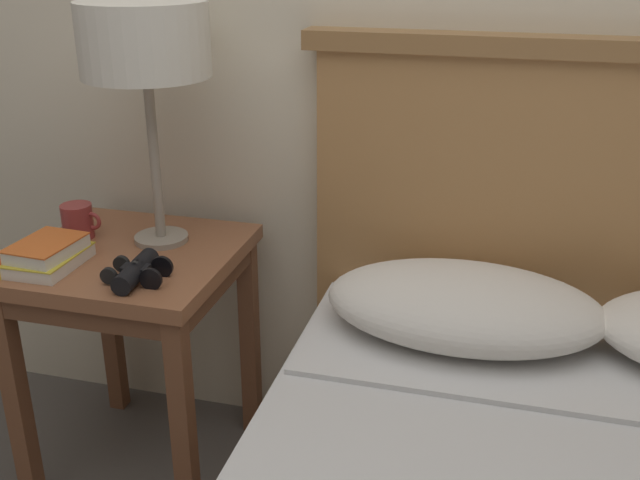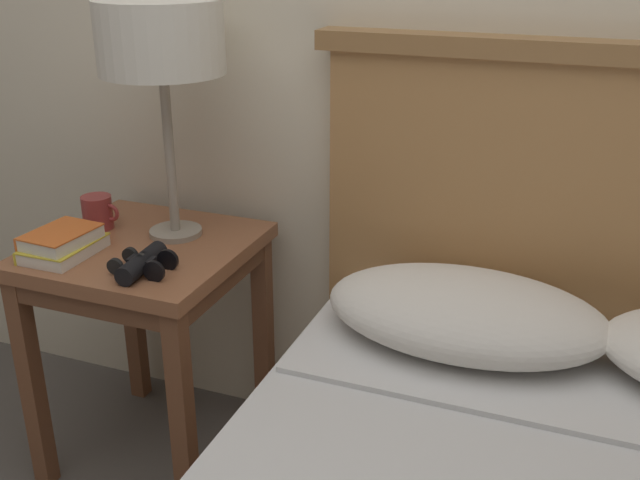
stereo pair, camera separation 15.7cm
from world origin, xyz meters
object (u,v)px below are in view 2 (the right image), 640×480
coffee_mug (98,212)px  book_on_nightstand (63,249)px  nightstand (147,278)px  binoculars_pair (143,263)px  table_lamp (161,42)px  book_stacked_on_top (60,237)px

coffee_mug → book_on_nightstand: bearing=-81.1°
nightstand → book_on_nightstand: bearing=-136.7°
nightstand → binoculars_pair: binoculars_pair is taller
nightstand → table_lamp: 0.57m
nightstand → book_stacked_on_top: (-0.14, -0.13, 0.14)m
nightstand → table_lamp: (0.04, 0.08, 0.56)m
book_on_nightstand → binoculars_pair: binoculars_pair is taller
book_on_nightstand → coffee_mug: coffee_mug is taller
nightstand → binoculars_pair: size_ratio=3.80×
book_on_nightstand → coffee_mug: (-0.03, 0.17, 0.03)m
book_on_nightstand → coffee_mug: 0.18m
table_lamp → book_on_nightstand: 0.53m
table_lamp → book_on_nightstand: bearing=-131.0°
nightstand → coffee_mug: 0.22m
binoculars_pair → table_lamp: bearing=102.9°
book_stacked_on_top → coffee_mug: bearing=98.5°
nightstand → book_stacked_on_top: bearing=-136.2°
book_stacked_on_top → coffee_mug: (-0.03, 0.18, -0.00)m
table_lamp → nightstand: bearing=-119.4°
book_stacked_on_top → book_on_nightstand: bearing=76.0°
coffee_mug → book_stacked_on_top: bearing=-81.5°
nightstand → book_stacked_on_top: 0.23m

